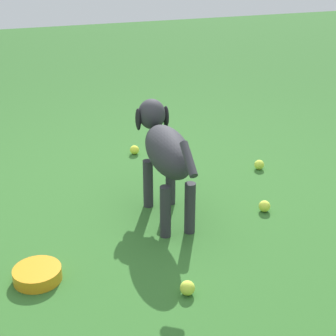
# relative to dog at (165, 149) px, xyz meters

# --- Properties ---
(ground) EXTENTS (14.00, 14.00, 0.00)m
(ground) POSITION_rel_dog_xyz_m (0.11, 0.00, -0.39)
(ground) COLOR #2D6026
(dog) EXTENTS (0.88, 0.24, 0.60)m
(dog) POSITION_rel_dog_xyz_m (0.00, 0.00, 0.00)
(dog) COLOR #2D2D33
(dog) RESTS_ON ground
(tennis_ball_0) EXTENTS (0.07, 0.07, 0.07)m
(tennis_ball_0) POSITION_rel_dog_xyz_m (-0.71, 0.16, -0.36)
(tennis_ball_0) COLOR #BFD43E
(tennis_ball_0) RESTS_ON ground
(tennis_ball_1) EXTENTS (0.07, 0.07, 0.07)m
(tennis_ball_1) POSITION_rel_dog_xyz_m (0.91, -0.11, -0.36)
(tennis_ball_1) COLOR #D7DE3A
(tennis_ball_1) RESTS_ON ground
(tennis_ball_2) EXTENTS (0.07, 0.07, 0.07)m
(tennis_ball_2) POSITION_rel_dog_xyz_m (-0.17, -0.54, -0.36)
(tennis_ball_2) COLOR #CFDD42
(tennis_ball_2) RESTS_ON ground
(tennis_ball_3) EXTENTS (0.07, 0.07, 0.07)m
(tennis_ball_3) POSITION_rel_dog_xyz_m (0.35, -0.81, -0.36)
(tennis_ball_3) COLOR #C8E041
(tennis_ball_3) RESTS_ON ground
(water_bowl) EXTENTS (0.22, 0.22, 0.06)m
(water_bowl) POSITION_rel_dog_xyz_m (-0.37, 0.76, -0.36)
(water_bowl) COLOR orange
(water_bowl) RESTS_ON ground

